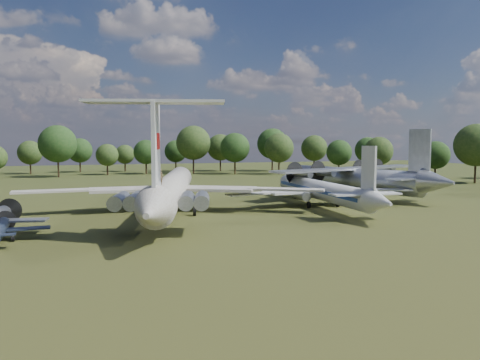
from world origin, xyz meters
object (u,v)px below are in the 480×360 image
object	(u,v)px
an12_transport	(354,182)
person_on_il62	(160,177)
il62_airliner	(172,194)
tu104_jet	(321,194)

from	to	relation	value
an12_transport	person_on_il62	world-z (taller)	person_on_il62
il62_airliner	tu104_jet	world-z (taller)	il62_airliner
tu104_jet	person_on_il62	distance (m)	30.68
tu104_jet	an12_transport	distance (m)	16.06
an12_transport	il62_airliner	bearing A→B (deg)	177.44
tu104_jet	an12_transport	size ratio (longest dim) A/B	1.01
tu104_jet	person_on_il62	size ratio (longest dim) A/B	23.39
il62_airliner	person_on_il62	distance (m)	15.69
il62_airliner	an12_transport	distance (m)	36.56
il62_airliner	tu104_jet	distance (m)	22.93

